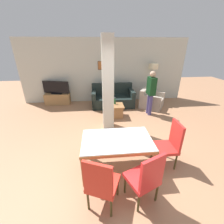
% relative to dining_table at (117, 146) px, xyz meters
% --- Properties ---
extents(ground_plane, '(18.00, 18.00, 0.00)m').
position_rel_dining_table_xyz_m(ground_plane, '(0.00, 0.00, -0.56)').
color(ground_plane, '#AA7855').
extents(back_wall, '(7.20, 0.09, 2.70)m').
position_rel_dining_table_xyz_m(back_wall, '(-0.00, 4.28, 0.79)').
color(back_wall, beige).
rests_on(back_wall, ground_plane).
extents(divider_pillar, '(0.32, 0.34, 2.70)m').
position_rel_dining_table_xyz_m(divider_pillar, '(-0.04, 1.79, 0.79)').
color(divider_pillar, beige).
rests_on(divider_pillar, ground_plane).
extents(dining_table, '(1.40, 0.88, 0.72)m').
position_rel_dining_table_xyz_m(dining_table, '(0.00, 0.00, 0.00)').
color(dining_table, '#9D7641').
rests_on(dining_table, ground_plane).
extents(dining_chair_head_right, '(0.46, 0.46, 1.02)m').
position_rel_dining_table_xyz_m(dining_chair_head_right, '(1.12, 0.00, -0.02)').
color(dining_chair_head_right, red).
rests_on(dining_chair_head_right, ground_plane).
extents(dining_chair_near_right, '(0.60, 0.60, 1.02)m').
position_rel_dining_table_xyz_m(dining_chair_near_right, '(0.35, -0.81, -0.02)').
color(dining_chair_near_right, red).
rests_on(dining_chair_near_right, ground_plane).
extents(dining_chair_near_left, '(0.60, 0.60, 1.02)m').
position_rel_dining_table_xyz_m(dining_chair_near_left, '(-0.35, -0.84, -0.02)').
color(dining_chair_near_left, red).
rests_on(dining_chair_near_left, ground_plane).
extents(sofa, '(1.74, 0.90, 0.91)m').
position_rel_dining_table_xyz_m(sofa, '(0.29, 3.57, -0.26)').
color(sofa, black).
rests_on(sofa, ground_plane).
extents(armchair, '(1.18, 1.18, 0.75)m').
position_rel_dining_table_xyz_m(armchair, '(1.87, 3.26, -0.29)').
color(armchair, '#AEA08E').
rests_on(armchair, ground_plane).
extents(coffee_table, '(0.72, 0.55, 0.45)m').
position_rel_dining_table_xyz_m(coffee_table, '(0.21, 2.50, -0.33)').
color(coffee_table, '#A67041').
rests_on(coffee_table, ground_plane).
extents(bottle, '(0.08, 0.08, 0.24)m').
position_rel_dining_table_xyz_m(bottle, '(0.26, 2.61, -0.03)').
color(bottle, '#194C23').
rests_on(bottle, coffee_table).
extents(tv_stand, '(1.05, 0.40, 0.48)m').
position_rel_dining_table_xyz_m(tv_stand, '(-2.11, 4.00, -0.33)').
color(tv_stand, '#A37848').
rests_on(tv_stand, ground_plane).
extents(tv_screen, '(1.13, 0.33, 0.55)m').
position_rel_dining_table_xyz_m(tv_screen, '(-2.11, 4.00, 0.18)').
color(tv_screen, black).
rests_on(tv_screen, tv_stand).
extents(floor_lamp, '(0.39, 0.39, 1.69)m').
position_rel_dining_table_xyz_m(floor_lamp, '(2.08, 3.93, 0.87)').
color(floor_lamp, '#B7B7BC').
rests_on(floor_lamp, ground_plane).
extents(standing_person, '(0.24, 0.39, 1.61)m').
position_rel_dining_table_xyz_m(standing_person, '(1.57, 2.58, 0.36)').
color(standing_person, '#423C72').
rests_on(standing_person, ground_plane).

